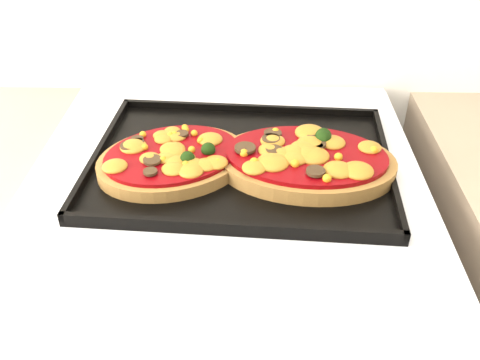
# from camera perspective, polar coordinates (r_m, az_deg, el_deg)

# --- Properties ---
(stove) EXTENTS (0.60, 0.60, 0.91)m
(stove) POSITION_cam_1_polar(r_m,az_deg,el_deg) (1.12, -1.23, -18.60)
(stove) COLOR white
(stove) RESTS_ON floor
(baking_tray) EXTENTS (0.46, 0.35, 0.02)m
(baking_tray) POSITION_cam_1_polar(r_m,az_deg,el_deg) (0.80, 0.11, 2.17)
(baking_tray) COLOR black
(baking_tray) RESTS_ON stove
(pizza_left) EXTENTS (0.27, 0.25, 0.03)m
(pizza_left) POSITION_cam_1_polar(r_m,az_deg,el_deg) (0.79, -7.23, 2.40)
(pizza_left) COLOR #A97C3A
(pizza_left) RESTS_ON baking_tray
(pizza_right) EXTENTS (0.28, 0.20, 0.04)m
(pizza_right) POSITION_cam_1_polar(r_m,az_deg,el_deg) (0.78, 7.06, 2.22)
(pizza_right) COLOR #A97C3A
(pizza_right) RESTS_ON baking_tray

